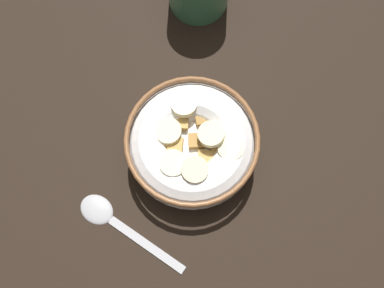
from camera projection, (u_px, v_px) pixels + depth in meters
ground_plane at (192, 152)px, 53.50cm from camera, size 119.45×119.45×2.00cm
cereal_bowl at (192, 144)px, 49.70cm from camera, size 15.86×15.86×6.03cm
spoon at (108, 218)px, 49.86cm from camera, size 12.44×11.90×0.80cm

